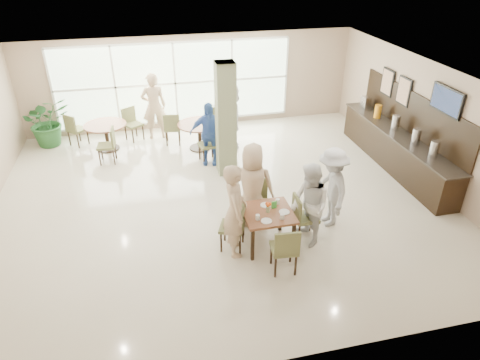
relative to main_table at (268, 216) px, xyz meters
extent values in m
plane|color=beige|center=(-0.58, 1.90, -0.65)|extent=(10.00, 10.00, 0.00)
plane|color=white|center=(-0.58, 1.90, 2.15)|extent=(10.00, 10.00, 0.00)
plane|color=tan|center=(-0.58, 6.40, 0.75)|extent=(10.00, 0.00, 10.00)
plane|color=tan|center=(-0.58, -2.60, 0.75)|extent=(10.00, 0.00, 10.00)
plane|color=tan|center=(4.42, 1.90, 0.75)|extent=(0.00, 9.00, 9.00)
plane|color=silver|center=(-1.08, 6.37, 0.75)|extent=(7.00, 0.00, 7.00)
cube|color=#6F7350|center=(-0.18, 3.10, 0.75)|extent=(0.45, 0.45, 2.80)
cube|color=brown|center=(0.00, 0.00, 0.07)|extent=(0.93, 0.93, 0.05)
cube|color=black|center=(-0.39, -0.39, -0.30)|extent=(0.06, 0.06, 0.70)
cube|color=black|center=(0.39, -0.39, -0.30)|extent=(0.06, 0.06, 0.70)
cube|color=black|center=(-0.39, 0.39, -0.30)|extent=(0.06, 0.06, 0.70)
cube|color=black|center=(0.39, 0.39, -0.30)|extent=(0.06, 0.06, 0.70)
cylinder|color=brown|center=(-3.17, 5.17, 0.08)|extent=(1.16, 1.16, 0.04)
cylinder|color=black|center=(-3.17, 5.17, -0.30)|extent=(0.10, 0.10, 0.71)
cylinder|color=black|center=(-3.17, 5.17, -0.64)|extent=(0.60, 0.60, 0.03)
cylinder|color=brown|center=(-0.63, 4.64, 0.08)|extent=(1.19, 1.19, 0.04)
cylinder|color=black|center=(-0.63, 4.64, -0.30)|extent=(0.10, 0.10, 0.71)
cylinder|color=black|center=(-0.63, 4.64, -0.64)|extent=(0.60, 0.60, 0.03)
cylinder|color=white|center=(-0.25, -0.20, 0.15)|extent=(0.08, 0.08, 0.10)
cylinder|color=white|center=(0.26, 0.24, 0.15)|extent=(0.08, 0.08, 0.10)
cylinder|color=white|center=(0.19, -0.27, 0.15)|extent=(0.08, 0.08, 0.10)
cylinder|color=white|center=(-0.11, -0.29, 0.10)|extent=(0.20, 0.20, 0.01)
cylinder|color=white|center=(0.02, 0.23, 0.10)|extent=(0.20, 0.20, 0.01)
cylinder|color=white|center=(0.30, -0.08, 0.10)|extent=(0.20, 0.20, 0.01)
cylinder|color=#99B27F|center=(0.00, 0.00, 0.16)|extent=(0.07, 0.07, 0.12)
sphere|color=#EA5713|center=(0.03, 0.00, 0.27)|extent=(0.07, 0.07, 0.07)
sphere|color=#EA5713|center=(-0.02, 0.03, 0.27)|extent=(0.07, 0.07, 0.07)
sphere|color=#EA5713|center=(-0.01, -0.03, 0.27)|extent=(0.07, 0.07, 0.07)
cube|color=green|center=(0.15, 0.10, 0.17)|extent=(0.10, 0.03, 0.15)
cube|color=black|center=(4.10, 2.40, -0.20)|extent=(0.60, 4.60, 0.90)
cube|color=black|center=(4.10, 2.40, 0.27)|extent=(0.64, 4.70, 0.04)
cube|color=black|center=(4.39, 2.40, 0.80)|extent=(0.04, 4.60, 1.00)
cylinder|color=silver|center=(4.10, 1.00, 0.49)|extent=(0.20, 0.20, 0.40)
cylinder|color=silver|center=(4.10, 1.70, 0.49)|extent=(0.20, 0.20, 0.40)
cylinder|color=silver|center=(4.10, 2.60, 0.49)|extent=(0.20, 0.20, 0.40)
cylinder|color=orange|center=(4.10, 3.50, 0.47)|extent=(0.18, 0.18, 0.36)
cube|color=silver|center=(4.10, 4.20, 0.47)|extent=(0.18, 0.30, 0.36)
cube|color=black|center=(4.36, 1.30, 1.50)|extent=(0.06, 1.00, 0.58)
cube|color=#7F99CC|center=(4.34, 1.30, 1.50)|extent=(0.01, 0.92, 0.50)
cube|color=black|center=(4.37, 2.90, 1.20)|extent=(0.04, 0.55, 0.70)
cube|color=#9A5C38|center=(4.35, 2.90, 1.20)|extent=(0.01, 0.47, 0.62)
cube|color=black|center=(4.37, 3.70, 1.20)|extent=(0.04, 0.55, 0.70)
cube|color=#9A5C38|center=(4.35, 3.70, 1.20)|extent=(0.01, 0.47, 0.62)
imported|color=#245C29|center=(-4.78, 5.86, 0.05)|extent=(1.65, 1.65, 1.40)
imported|color=tan|center=(-0.64, -0.06, 0.27)|extent=(0.49, 0.70, 1.84)
imported|color=tan|center=(-0.11, 0.74, 0.25)|extent=(0.99, 0.73, 1.81)
imported|color=white|center=(0.79, -0.09, 0.19)|extent=(0.74, 0.90, 1.68)
imported|color=#A9AAAC|center=(1.45, 0.42, 0.20)|extent=(0.69, 1.13, 1.70)
imported|color=#3B63B3|center=(-0.52, 3.67, 0.18)|extent=(1.08, 0.78, 1.67)
imported|color=white|center=(0.24, 4.59, 0.27)|extent=(0.90, 1.77, 1.84)
imported|color=tan|center=(-1.79, 5.67, 0.32)|extent=(0.73, 0.49, 1.96)
camera|label=1|loc=(-2.00, -6.37, 4.57)|focal=32.00mm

